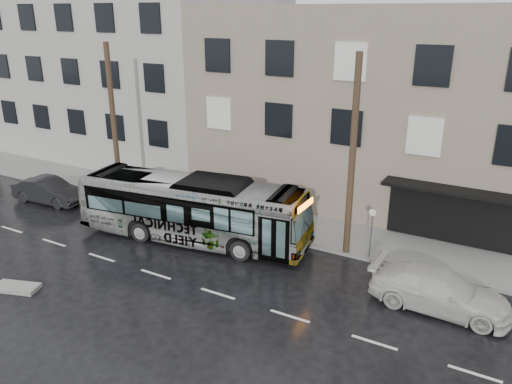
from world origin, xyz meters
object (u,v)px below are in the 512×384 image
utility_pole_rear (114,125)px  dark_sedan (49,191)px  bus (192,209)px  white_sedan (440,291)px  sign_post (371,233)px  utility_pole_front (352,158)px

utility_pole_rear → dark_sedan: bearing=-149.3°
utility_pole_rear → bus: (6.83, -2.12, -3.03)m
bus → white_sedan: 11.79m
sign_post → bus: (-8.27, -2.12, 0.27)m
white_sedan → bus: bearing=89.0°
bus → white_sedan: size_ratio=2.24×
white_sedan → dark_sedan: white_sedan is taller
sign_post → dark_sedan: size_ratio=0.53×
bus → utility_pole_front: bearing=-81.2°
dark_sedan → utility_pole_front: bearing=-88.4°
utility_pole_front → dark_sedan: utility_pole_front is taller
utility_pole_rear → sign_post: size_ratio=3.75×
bus → white_sedan: (11.75, -0.42, -0.87)m
utility_pole_front → utility_pole_rear: 14.00m
sign_post → bus: 8.54m
utility_pole_front → white_sedan: (4.58, -2.53, -3.90)m
utility_pole_front → sign_post: utility_pole_front is taller
sign_post → white_sedan: bearing=-36.1°
utility_pole_rear → white_sedan: bearing=-7.8°
bus → dark_sedan: 10.45m
sign_post → dark_sedan: sign_post is taller
utility_pole_front → bus: utility_pole_front is taller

